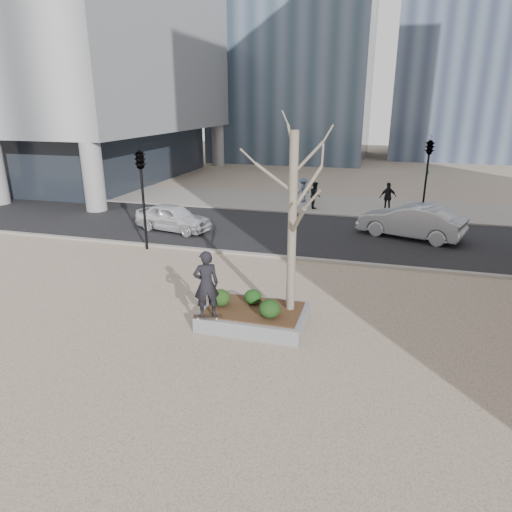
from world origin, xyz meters
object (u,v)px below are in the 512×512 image
(skateboarder, at_px, (206,284))
(police_car, at_px, (173,217))
(skateboard, at_px, (207,317))
(planter, at_px, (254,317))

(skateboarder, distance_m, police_car, 11.09)
(skateboard, bearing_deg, planter, 22.04)
(skateboard, height_order, police_car, police_car)
(skateboarder, bearing_deg, skateboard, -29.65)
(skateboarder, bearing_deg, planter, -170.99)
(skateboarder, height_order, police_car, skateboarder)
(planter, relative_size, police_car, 0.76)
(skateboard, bearing_deg, police_car, 103.65)
(skateboarder, xyz_separation_m, police_car, (-5.57, 9.55, -0.79))
(planter, xyz_separation_m, skateboard, (-1.10, -0.88, 0.26))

